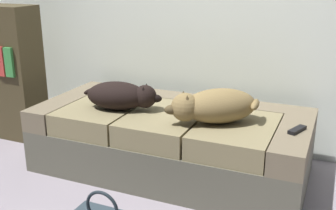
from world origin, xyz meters
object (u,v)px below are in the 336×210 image
couch (171,140)px  dog_tan (214,106)px  dog_dark (122,96)px  bookshelf (8,72)px  tv_remote (297,130)px

couch → dog_tan: (0.34, -0.12, 0.33)m
dog_dark → bookshelf: size_ratio=0.51×
dog_dark → tv_remote: dog_dark is taller
couch → tv_remote: tv_remote is taller
dog_tan → dog_dark: bearing=179.8°
couch → dog_tan: bearing=-19.4°
couch → dog_tan: 0.49m
dog_tan → bookshelf: (-1.85, 0.20, -0.01)m
dog_dark → dog_tan: dog_tan is taller
dog_tan → bookshelf: size_ratio=0.52×
dog_dark → dog_tan: bearing=-0.2°
dog_dark → dog_tan: size_ratio=0.96×
bookshelf → couch: bearing=-2.9°
couch → dog_dark: (-0.32, -0.12, 0.32)m
couch → dog_tan: dog_tan is taller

